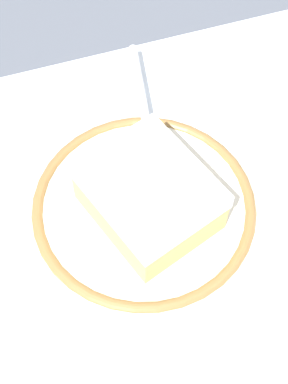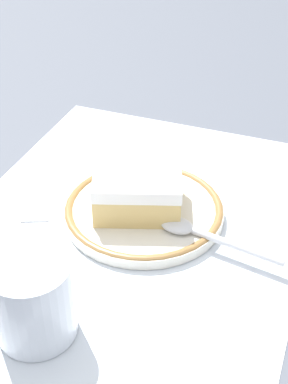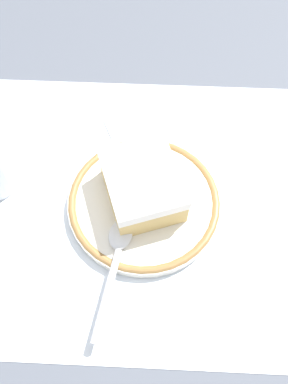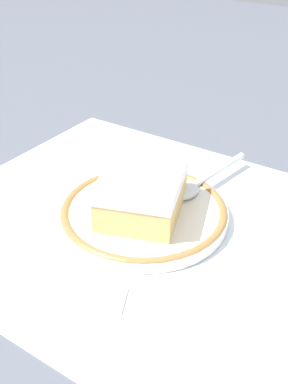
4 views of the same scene
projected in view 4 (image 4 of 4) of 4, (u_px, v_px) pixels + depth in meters
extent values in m
plane|color=#4C515B|center=(159.00, 229.00, 0.46)|extent=(2.40, 2.40, 0.00)
cube|color=silver|center=(159.00, 228.00, 0.46)|extent=(0.47, 0.36, 0.00)
cylinder|color=silver|center=(144.00, 213.00, 0.47)|extent=(0.17, 0.17, 0.01)
torus|color=olive|center=(144.00, 210.00, 0.47)|extent=(0.17, 0.17, 0.01)
cube|color=#DBB76B|center=(144.00, 198.00, 0.46)|extent=(0.10, 0.11, 0.03)
cube|color=white|center=(144.00, 179.00, 0.44)|extent=(0.10, 0.11, 0.01)
ellipsoid|color=silver|center=(183.00, 191.00, 0.49)|extent=(0.03, 0.04, 0.01)
cylinder|color=silver|center=(219.00, 170.00, 0.53)|extent=(0.02, 0.10, 0.01)
cube|color=white|center=(103.00, 149.00, 0.60)|extent=(0.13, 0.12, 0.00)
cube|color=white|center=(95.00, 294.00, 0.38)|extent=(0.06, 0.05, 0.01)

